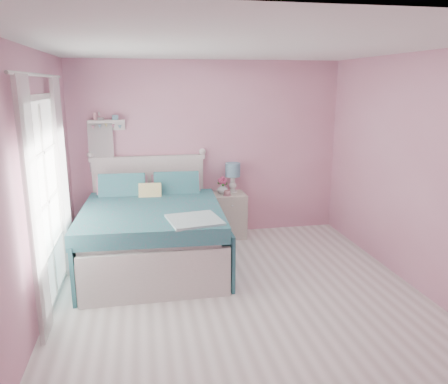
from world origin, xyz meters
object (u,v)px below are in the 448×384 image
object	(u,v)px
teacup	(227,193)
nightstand	(229,215)
vase	(223,189)
table_lamp	(233,172)
bed	(152,233)

from	to	relation	value
teacup	nightstand	bearing A→B (deg)	65.12
vase	table_lamp	bearing A→B (deg)	23.12
bed	teacup	xyz separation A→B (m)	(1.12, 0.70, 0.30)
nightstand	teacup	xyz separation A→B (m)	(-0.06, -0.12, 0.37)
nightstand	vase	distance (m)	0.43
teacup	table_lamp	bearing A→B (deg)	57.59
teacup	bed	bearing A→B (deg)	-147.88
vase	teacup	world-z (taller)	vase
bed	vase	xyz separation A→B (m)	(1.07, 0.82, 0.34)
vase	teacup	distance (m)	0.14
nightstand	bed	bearing A→B (deg)	-144.90
nightstand	teacup	world-z (taller)	teacup
nightstand	vase	bearing A→B (deg)	-177.57
bed	nightstand	size ratio (longest dim) A/B	3.24
nightstand	vase	size ratio (longest dim) A/B	4.15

